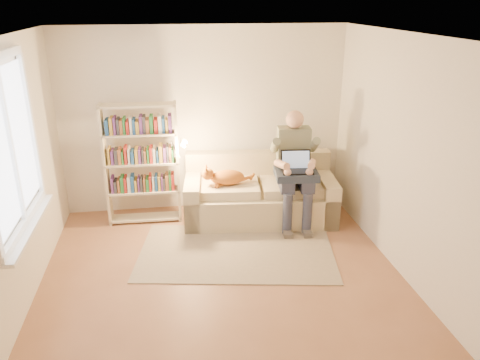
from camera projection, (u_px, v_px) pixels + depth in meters
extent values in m
plane|color=brown|center=(226.00, 289.00, 5.02)|extent=(4.50, 4.50, 0.00)
cube|color=white|center=(222.00, 38.00, 4.07)|extent=(4.00, 4.50, 0.02)
cube|color=silver|center=(7.00, 189.00, 4.26)|extent=(0.02, 4.50, 2.60)
cube|color=silver|center=(416.00, 166.00, 4.84)|extent=(0.02, 4.50, 2.60)
cube|color=silver|center=(204.00, 120.00, 6.62)|extent=(4.00, 0.02, 2.60)
cube|color=silver|center=(277.00, 326.00, 2.48)|extent=(4.00, 0.02, 2.60)
plane|color=white|center=(10.00, 146.00, 4.32)|extent=(0.00, 1.50, 1.50)
cube|color=white|center=(25.00, 222.00, 4.61)|extent=(0.05, 1.50, 0.08)
cube|color=white|center=(11.00, 145.00, 4.32)|extent=(0.04, 0.05, 1.50)
cube|color=white|center=(30.00, 226.00, 4.63)|extent=(0.12, 1.52, 0.04)
cube|color=#CCBB90|center=(260.00, 204.00, 6.57)|extent=(2.15, 1.14, 0.43)
cube|color=#CCBB90|center=(258.00, 166.00, 6.74)|extent=(2.07, 0.42, 0.44)
cube|color=#CCBB90|center=(193.00, 199.00, 6.49)|extent=(0.30, 0.94, 0.62)
cube|color=#CCBB90|center=(325.00, 197.00, 6.58)|extent=(0.30, 0.94, 0.62)
cube|color=beige|center=(227.00, 188.00, 6.39)|extent=(0.94, 0.71, 0.12)
cube|color=beige|center=(294.00, 187.00, 6.44)|extent=(0.94, 0.71, 0.12)
cube|color=gray|center=(293.00, 149.00, 6.33)|extent=(0.46, 0.28, 0.60)
sphere|color=tan|center=(295.00, 119.00, 6.16)|extent=(0.24, 0.24, 0.24)
cube|color=#363A4C|center=(286.00, 181.00, 6.19)|extent=(0.22, 0.50, 0.18)
cube|color=#363A4C|center=(305.00, 181.00, 6.21)|extent=(0.22, 0.50, 0.18)
cylinder|color=#363A4C|center=(287.00, 214.00, 6.11)|extent=(0.13, 0.13, 0.58)
cylinder|color=#363A4C|center=(307.00, 213.00, 6.12)|extent=(0.13, 0.13, 0.58)
ellipsoid|color=orange|center=(226.00, 178.00, 6.31)|extent=(0.49, 0.29, 0.21)
sphere|color=orange|center=(207.00, 174.00, 6.23)|extent=(0.16, 0.16, 0.16)
cylinder|color=orange|center=(244.00, 179.00, 6.38)|extent=(0.23, 0.07, 0.06)
cube|color=#242E3F|center=(299.00, 174.00, 6.14)|extent=(0.59, 0.51, 0.10)
cube|color=black|center=(300.00, 171.00, 6.08)|extent=(0.42, 0.31, 0.02)
cube|color=black|center=(299.00, 159.00, 6.15)|extent=(0.40, 0.14, 0.25)
plane|color=#8CA5CC|center=(299.00, 159.00, 6.15)|extent=(0.37, 0.15, 0.34)
cube|color=beige|center=(106.00, 166.00, 6.22)|extent=(0.04, 0.25, 1.66)
cube|color=beige|center=(178.00, 163.00, 6.34)|extent=(0.04, 0.25, 1.66)
cube|color=beige|center=(146.00, 217.00, 6.57)|extent=(1.00, 0.28, 0.03)
cube|color=beige|center=(144.00, 191.00, 6.42)|extent=(1.00, 0.28, 0.03)
cube|color=beige|center=(142.00, 163.00, 6.27)|extent=(1.00, 0.28, 0.03)
cube|color=beige|center=(139.00, 134.00, 6.12)|extent=(1.00, 0.28, 0.03)
cube|color=beige|center=(137.00, 105.00, 5.99)|extent=(1.00, 0.28, 0.03)
cube|color=#995933|center=(143.00, 183.00, 6.38)|extent=(0.85, 0.22, 0.20)
cube|color=#267233|center=(141.00, 155.00, 6.23)|extent=(0.85, 0.22, 0.20)
cube|color=#B2261E|center=(139.00, 125.00, 6.08)|extent=(0.85, 0.22, 0.20)
cylinder|color=white|center=(172.00, 159.00, 6.31)|extent=(0.09, 0.09, 0.04)
cone|color=white|center=(182.00, 143.00, 6.14)|extent=(0.11, 0.13, 0.14)
cube|color=gray|center=(237.00, 252.00, 5.75)|extent=(2.57, 1.78, 0.01)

